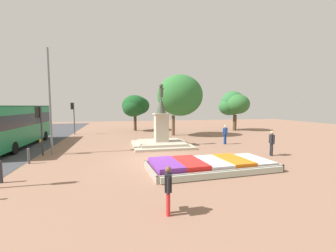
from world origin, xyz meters
The scene contains 15 objects.
ground_plane centered at (0.00, 0.00, 0.00)m, with size 75.11×75.11×0.00m, color #8C6651.
flower_planter centered at (2.31, -2.78, 0.26)m, with size 7.06×3.52×0.61m.
statue_monument centered at (1.17, 4.96, 0.88)m, with size 4.85×4.85×5.30m.
traffic_light_mid_block centered at (-7.72, 3.10, 2.36)m, with size 0.42×0.30×3.41m.
traffic_light_far_corner centered at (-7.64, 14.79, 2.67)m, with size 0.41×0.29×3.82m.
banner_pole centered at (-7.09, 3.43, 3.91)m, with size 0.16×0.59×7.45m.
city_bus centered at (-10.82, 7.05, 1.99)m, with size 2.61×11.42×3.47m.
pedestrian_with_handbag centered at (-0.97, -7.12, 0.87)m, with size 0.29×0.72×1.57m.
pedestrian_near_planter centered at (6.94, 4.54, 1.01)m, with size 0.54×0.33×1.74m.
pedestrian_crossing_plaza centered at (7.87, -0.49, 1.00)m, with size 0.28×0.56×1.73m.
kerb_bollard_mid_a centered at (-7.64, -2.62, 0.54)m, with size 0.17×0.17×1.03m.
kerb_bollard_mid_b centered at (-7.70, 0.83, 0.49)m, with size 0.15×0.15×0.94m.
park_tree_far_left centered at (-0.06, 17.23, 3.40)m, with size 3.83×3.86×4.91m.
park_tree_behind_statue centered at (4.48, 11.18, 4.70)m, with size 5.20×5.18×6.96m.
park_tree_far_right centered at (13.43, 14.87, 3.65)m, with size 3.92×4.02×5.51m.
Camera 1 is at (-2.49, -13.84, 3.45)m, focal length 24.00 mm.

